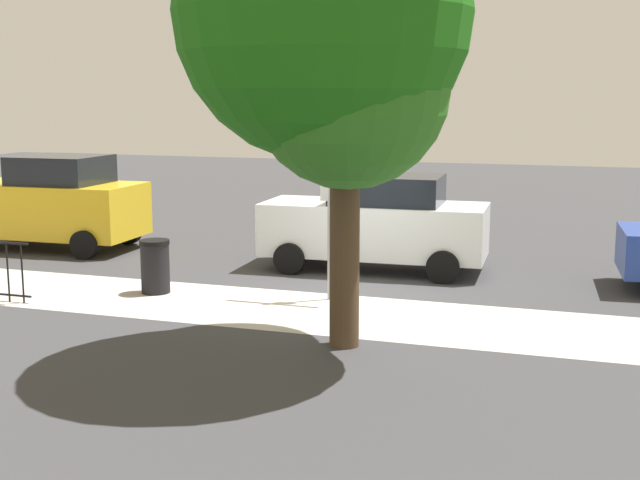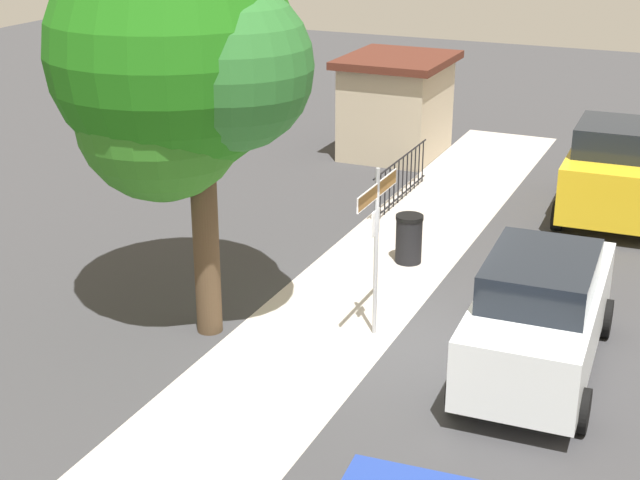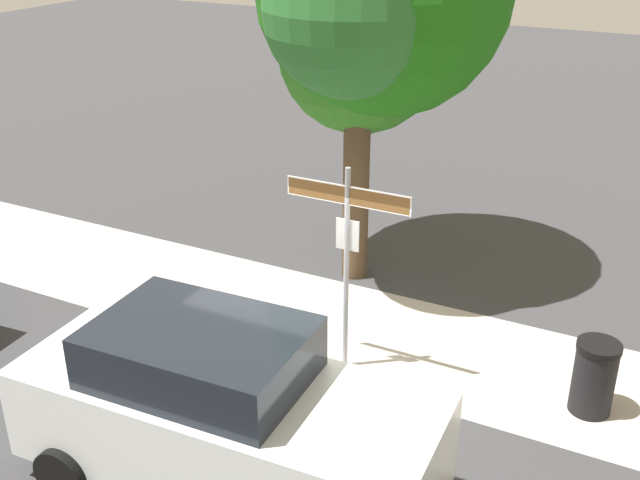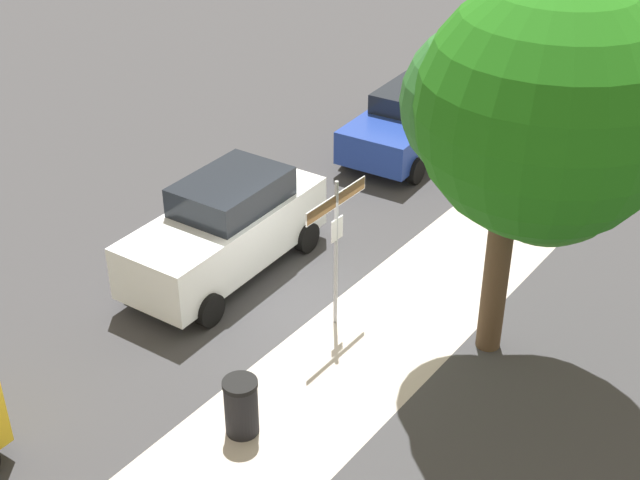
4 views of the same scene
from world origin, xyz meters
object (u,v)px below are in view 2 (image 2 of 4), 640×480
shade_tree (180,67)px  utility_shed (396,105)px  car_white (540,312)px  car_yellow (615,170)px  trash_bin (409,239)px  street_sign (377,219)px

shade_tree → utility_shed: shade_tree is taller
utility_shed → car_white: bearing=-149.9°
car_yellow → utility_shed: utility_shed is taller
utility_shed → trash_bin: 7.86m
car_yellow → utility_shed: size_ratio=1.28×
utility_shed → car_yellow: bearing=-114.5°
car_white → utility_shed: (10.57, 6.12, 0.39)m
car_white → car_yellow: (7.76, -0.05, 0.09)m
street_sign → car_yellow: street_sign is taller
car_white → street_sign: bearing=84.5°
car_yellow → utility_shed: 6.79m
car_yellow → trash_bin: car_yellow is taller
street_sign → shade_tree: shade_tree is taller
shade_tree → trash_bin: bearing=-30.3°
street_sign → car_yellow: size_ratio=0.70×
car_white → car_yellow: size_ratio=1.12×
street_sign → shade_tree: (-0.97, 2.92, 2.37)m
trash_bin → car_white: bearing=-135.9°
car_white → utility_shed: utility_shed is taller
trash_bin → car_yellow: bearing=-36.4°
car_yellow → trash_bin: (-4.43, 3.27, -0.58)m
utility_shed → trash_bin: (-7.25, -2.90, -0.88)m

